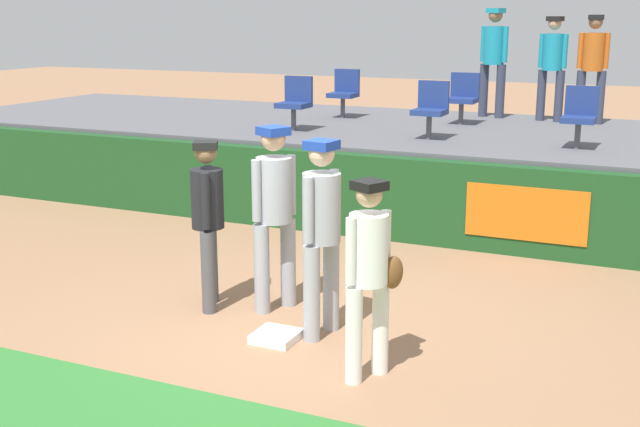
# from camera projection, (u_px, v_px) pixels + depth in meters

# --- Properties ---
(ground_plane) EXTENTS (60.00, 60.00, 0.00)m
(ground_plane) POSITION_uv_depth(u_px,v_px,m) (271.00, 331.00, 7.85)
(ground_plane) COLOR #936B4C
(first_base) EXTENTS (0.40, 0.40, 0.08)m
(first_base) POSITION_uv_depth(u_px,v_px,m) (276.00, 336.00, 7.61)
(first_base) COLOR white
(first_base) RESTS_ON ground_plane
(player_fielder_home) EXTENTS (0.48, 0.47, 1.69)m
(player_fielder_home) POSITION_uv_depth(u_px,v_px,m) (370.00, 266.00, 6.62)
(player_fielder_home) COLOR white
(player_fielder_home) RESTS_ON ground_plane
(player_runner_visitor) EXTENTS (0.41, 0.52, 1.87)m
(player_runner_visitor) POSITION_uv_depth(u_px,v_px,m) (322.00, 225.00, 7.51)
(player_runner_visitor) COLOR #9EA3AD
(player_runner_visitor) RESTS_ON ground_plane
(player_coach_visitor) EXTENTS (0.48, 0.49, 1.90)m
(player_coach_visitor) POSITION_uv_depth(u_px,v_px,m) (274.00, 206.00, 8.18)
(player_coach_visitor) COLOR #9EA3AD
(player_coach_visitor) RESTS_ON ground_plane
(player_umpire) EXTENTS (0.45, 0.45, 1.74)m
(player_umpire) POSITION_uv_depth(u_px,v_px,m) (208.00, 213.00, 8.25)
(player_umpire) COLOR #4C4C51
(player_umpire) RESTS_ON ground_plane
(field_wall) EXTENTS (18.00, 0.26, 1.13)m
(field_wall) POSITION_uv_depth(u_px,v_px,m) (395.00, 199.00, 10.88)
(field_wall) COLOR #19471E
(field_wall) RESTS_ON ground_plane
(bleacher_platform) EXTENTS (18.00, 4.80, 1.18)m
(bleacher_platform) POSITION_uv_depth(u_px,v_px,m) (447.00, 165.00, 13.15)
(bleacher_platform) COLOR #59595E
(bleacher_platform) RESTS_ON ground_plane
(seat_front_left) EXTENTS (0.47, 0.44, 0.84)m
(seat_front_left) POSITION_uv_depth(u_px,v_px,m) (295.00, 100.00, 12.76)
(seat_front_left) COLOR #4C4C51
(seat_front_left) RESTS_ON bleacher_platform
(seat_front_right) EXTENTS (0.44, 0.44, 0.84)m
(seat_front_right) POSITION_uv_depth(u_px,v_px,m) (580.00, 114.00, 11.04)
(seat_front_right) COLOR #4C4C51
(seat_front_right) RESTS_ON bleacher_platform
(seat_back_left) EXTENTS (0.46, 0.44, 0.84)m
(seat_back_left) POSITION_uv_depth(u_px,v_px,m) (344.00, 91.00, 14.32)
(seat_back_left) COLOR #4C4C51
(seat_back_left) RESTS_ON bleacher_platform
(seat_front_center) EXTENTS (0.46, 0.44, 0.84)m
(seat_front_center) POSITION_uv_depth(u_px,v_px,m) (431.00, 107.00, 11.88)
(seat_front_center) COLOR #4C4C51
(seat_front_center) RESTS_ON bleacher_platform
(seat_back_center) EXTENTS (0.48, 0.44, 0.84)m
(seat_back_center) POSITION_uv_depth(u_px,v_px,m) (463.00, 95.00, 13.47)
(seat_back_center) COLOR #4C4C51
(seat_back_center) RESTS_ON bleacher_platform
(spectator_hooded) EXTENTS (0.49, 0.39, 1.77)m
(spectator_hooded) POSITION_uv_depth(u_px,v_px,m) (593.00, 61.00, 13.36)
(spectator_hooded) COLOR #33384C
(spectator_hooded) RESTS_ON bleacher_platform
(spectator_capped) EXTENTS (0.51, 0.45, 1.88)m
(spectator_capped) POSITION_uv_depth(u_px,v_px,m) (494.00, 55.00, 14.20)
(spectator_capped) COLOR #33384C
(spectator_capped) RESTS_ON bleacher_platform
(spectator_casual) EXTENTS (0.48, 0.39, 1.75)m
(spectator_casual) POSITION_uv_depth(u_px,v_px,m) (552.00, 61.00, 13.69)
(spectator_casual) COLOR #33384C
(spectator_casual) RESTS_ON bleacher_platform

